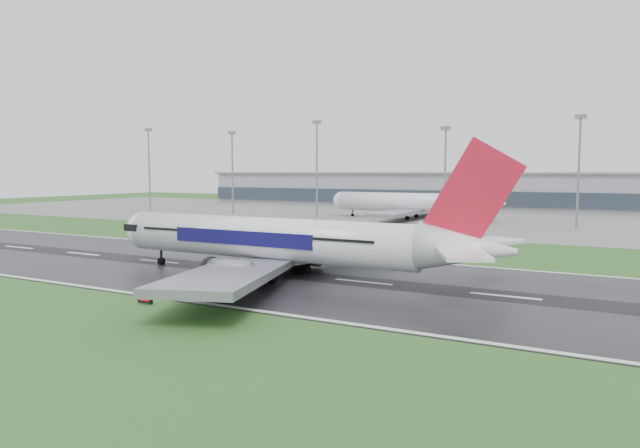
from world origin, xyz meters
The scene contains 12 objects.
ground centered at (0.00, 0.00, 0.00)m, with size 520.00×520.00×0.00m, color #27541F.
runway centered at (0.00, 0.00, 0.05)m, with size 400.00×45.00×0.10m, color black.
apron centered at (0.00, 125.00, 0.04)m, with size 400.00×130.00×0.08m, color slate.
terminal centered at (0.00, 185.00, 7.50)m, with size 240.00×36.00×15.00m, color gray.
main_airliner centered at (28.88, -2.34, 9.81)m, with size 65.78×62.65×19.42m, color white, non-canonical shape.
parked_airliner centered at (7.13, 110.80, 9.10)m, with size 61.58×57.34×18.05m, color white, non-canonical shape.
runway_sign centered at (22.47, -25.44, 0.52)m, with size 2.30×0.26×1.04m, color black, non-canonical shape.
floodmast_0 centered at (-102.44, 100.00, 16.33)m, with size 0.64×0.64×32.65m, color gray.
floodmast_1 centered at (-59.78, 100.00, 15.01)m, with size 0.64×0.64×30.02m, color gray.
floodmast_2 centered at (-23.33, 100.00, 16.25)m, with size 0.64×0.64×32.50m, color gray.
floodmast_3 centered at (22.10, 100.00, 14.40)m, with size 0.64×0.64×28.80m, color gray.
floodmast_4 centered at (59.95, 100.00, 15.31)m, with size 0.64×0.64×30.62m, color gray.
Camera 1 is at (74.22, -75.63, 16.07)m, focal length 32.41 mm.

